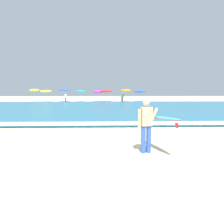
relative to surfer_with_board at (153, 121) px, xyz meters
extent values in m
plane|color=beige|center=(-1.50, -1.12, -1.03)|extent=(160.00, 160.00, 0.00)
cube|color=teal|center=(-1.50, 19.26, -0.96)|extent=(120.00, 28.00, 0.14)
cube|color=white|center=(-1.50, 5.86, -0.88)|extent=(120.00, 1.52, 0.01)
cylinder|color=#284CA3|center=(-0.31, -0.07, -0.59)|extent=(0.15, 0.15, 0.88)
cylinder|color=#284CA3|center=(-0.13, -0.03, -0.59)|extent=(0.15, 0.15, 0.88)
cube|color=tan|center=(-0.22, -0.05, 0.15)|extent=(0.38, 0.29, 0.60)
sphere|color=tan|center=(-0.22, -0.05, 0.59)|extent=(0.22, 0.22, 0.22)
cylinder|color=tan|center=(-0.44, -0.11, 0.10)|extent=(0.10, 0.10, 0.58)
cylinder|color=tan|center=(0.04, 0.03, 0.17)|extent=(0.33, 0.17, 0.51)
ellipsoid|color=#33BCD6|center=(0.26, 0.06, 0.10)|extent=(0.83, 2.49, 0.22)
ellipsoid|color=red|center=(0.26, 0.06, 0.09)|extent=(0.88, 2.59, 0.18)
cube|color=red|center=(0.50, -0.91, -0.01)|extent=(0.05, 0.14, 0.14)
cylinder|color=beige|center=(-13.64, 34.57, -0.02)|extent=(0.05, 0.05, 2.01)
ellipsoid|color=yellow|center=(-13.64, 34.57, 1.05)|extent=(1.77, 1.78, 0.49)
cylinder|color=beige|center=(-11.71, 34.86, -0.11)|extent=(0.05, 0.05, 1.83)
ellipsoid|color=yellow|center=(-11.71, 34.86, 0.87)|extent=(2.12, 2.14, 0.53)
cylinder|color=beige|center=(-8.71, 36.03, 0.02)|extent=(0.05, 0.05, 2.10)
ellipsoid|color=blue|center=(-8.71, 36.03, 1.14)|extent=(2.20, 2.22, 0.57)
cylinder|color=beige|center=(-5.70, 36.06, -0.13)|extent=(0.05, 0.05, 1.79)
ellipsoid|color=#19ADB2|center=(-5.70, 36.06, 0.83)|extent=(1.80, 1.81, 0.47)
cylinder|color=beige|center=(-2.51, 36.36, -0.15)|extent=(0.05, 0.05, 1.75)
ellipsoid|color=purple|center=(-2.51, 36.36, 0.80)|extent=(2.26, 2.29, 0.70)
cylinder|color=beige|center=(-1.02, 35.77, -0.11)|extent=(0.05, 0.05, 1.84)
ellipsoid|color=red|center=(-1.02, 35.77, 0.88)|extent=(2.24, 2.24, 0.43)
cylinder|color=beige|center=(2.53, 35.92, -0.04)|extent=(0.05, 0.05, 1.98)
ellipsoid|color=#F4A31E|center=(2.53, 35.92, 1.01)|extent=(1.96, 1.98, 0.46)
cylinder|color=beige|center=(5.12, 36.33, -0.15)|extent=(0.05, 0.05, 1.75)
ellipsoid|color=blue|center=(5.12, 36.33, 0.80)|extent=(2.30, 2.33, 0.65)
cylinder|color=#383842|center=(1.86, 35.23, -0.61)|extent=(0.20, 0.20, 0.84)
cube|color=black|center=(1.86, 35.23, 0.08)|extent=(0.32, 0.20, 0.54)
sphere|color=beige|center=(1.86, 35.23, 0.45)|extent=(0.20, 0.20, 0.20)
cylinder|color=#383842|center=(1.62, 33.94, -0.61)|extent=(0.20, 0.20, 0.84)
cube|color=#338C4C|center=(1.62, 33.94, 0.08)|extent=(0.32, 0.20, 0.54)
sphere|color=brown|center=(1.62, 33.94, 0.45)|extent=(0.20, 0.20, 0.20)
cylinder|color=#383842|center=(-8.12, 33.90, -0.61)|extent=(0.20, 0.20, 0.84)
cube|color=white|center=(-8.12, 33.90, 0.08)|extent=(0.32, 0.20, 0.54)
sphere|color=#9E7051|center=(-8.12, 33.90, 0.45)|extent=(0.20, 0.20, 0.20)
camera|label=1|loc=(-1.58, -7.51, 0.97)|focal=38.14mm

